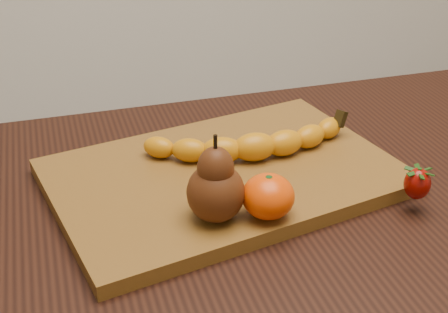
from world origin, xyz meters
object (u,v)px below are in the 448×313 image
object	(u,v)px
table	(270,264)
mandarin	(268,196)
cutting_board	(224,176)
pear	(216,178)

from	to	relation	value
table	mandarin	size ratio (longest dim) A/B	16.03
mandarin	cutting_board	bearing A→B (deg)	98.63
cutting_board	pear	xyz separation A→B (m)	(-0.04, -0.10, 0.06)
table	cutting_board	world-z (taller)	cutting_board
table	cutting_board	xyz separation A→B (m)	(-0.05, 0.07, 0.11)
cutting_board	mandarin	distance (m)	0.13
pear	mandarin	distance (m)	0.07
pear	mandarin	size ratio (longest dim) A/B	1.71
table	pear	distance (m)	0.20
table	mandarin	world-z (taller)	mandarin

